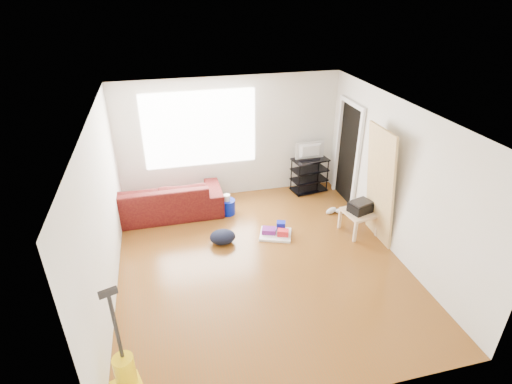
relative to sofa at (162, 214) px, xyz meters
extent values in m
cube|color=brown|center=(1.51, -1.95, 0.00)|extent=(4.50, 5.00, 0.01)
cube|color=silver|center=(1.51, -1.95, 2.50)|extent=(4.50, 5.00, 0.01)
cube|color=beige|center=(1.51, 0.55, 1.25)|extent=(4.50, 0.01, 2.50)
cube|color=beige|center=(1.51, -4.45, 1.25)|extent=(4.50, 0.01, 2.50)
cube|color=beige|center=(-0.74, -1.95, 1.25)|extent=(0.01, 5.00, 2.50)
cube|color=beige|center=(3.76, -1.95, 1.25)|extent=(0.01, 5.00, 2.50)
cube|color=white|center=(0.91, 0.53, 1.50)|extent=(2.20, 0.01, 1.50)
cube|color=white|center=(3.72, -0.70, 1.00)|extent=(0.06, 0.08, 2.00)
cube|color=white|center=(3.72, 0.20, 1.00)|extent=(0.06, 0.08, 2.00)
cube|color=white|center=(3.72, -0.25, 2.04)|extent=(0.06, 0.98, 0.08)
cube|color=black|center=(3.76, -0.25, 1.00)|extent=(0.01, 0.86, 1.98)
imported|color=#31030A|center=(0.00, 0.00, 0.00)|extent=(2.37, 0.93, 0.69)
cube|color=black|center=(3.16, 0.27, 0.03)|extent=(0.80, 0.54, 0.03)
cube|color=black|center=(3.16, 0.27, 0.27)|extent=(0.80, 0.54, 0.03)
cube|color=black|center=(3.16, 0.27, 0.50)|extent=(0.80, 0.54, 0.03)
cube|color=black|center=(3.16, 0.27, 0.73)|extent=(0.80, 0.54, 0.03)
cylinder|color=black|center=(2.85, 0.04, 0.37)|extent=(0.03, 0.03, 0.74)
cylinder|color=black|center=(2.80, 0.40, 0.37)|extent=(0.03, 0.03, 0.74)
cylinder|color=black|center=(3.53, 0.14, 0.37)|extent=(0.03, 0.03, 0.74)
cylinder|color=black|center=(3.47, 0.50, 0.37)|extent=(0.03, 0.03, 0.74)
imported|color=black|center=(3.16, 0.27, 0.92)|extent=(0.62, 0.08, 0.36)
cube|color=tan|center=(3.46, -1.48, 0.41)|extent=(0.60, 0.60, 0.05)
cube|color=tan|center=(3.26, -1.76, 0.19)|extent=(0.05, 0.05, 0.38)
cube|color=tan|center=(3.19, -1.28, 0.19)|extent=(0.05, 0.05, 0.38)
cube|color=tan|center=(3.74, -1.68, 0.19)|extent=(0.05, 0.05, 0.38)
cube|color=tan|center=(3.66, -1.21, 0.19)|extent=(0.05, 0.05, 0.38)
cube|color=black|center=(3.46, -1.48, 0.52)|extent=(0.46, 0.40, 0.17)
cube|color=black|center=(3.46, -1.48, 0.62)|extent=(0.42, 0.36, 0.04)
cylinder|color=#03159D|center=(1.27, -0.27, 0.00)|extent=(0.34, 0.34, 0.29)
cylinder|color=silver|center=(1.26, -0.27, 0.21)|extent=(0.13, 0.13, 0.12)
cube|color=white|center=(1.97, -1.24, 0.02)|extent=(0.67, 0.61, 0.04)
cube|color=red|center=(2.08, -1.33, 0.10)|extent=(0.23, 0.19, 0.11)
cube|color=#651971|center=(1.86, -1.19, 0.09)|extent=(0.29, 0.25, 0.09)
cube|color=#0E19A7|center=(2.10, -1.13, 0.12)|extent=(0.19, 0.18, 0.16)
ellipsoid|color=black|center=(1.00, -1.24, 0.00)|extent=(0.47, 0.38, 0.25)
ellipsoid|color=silver|center=(3.26, -0.75, 0.06)|extent=(0.30, 0.22, 0.11)
ellipsoid|color=silver|center=(3.46, -0.81, 0.06)|extent=(0.29, 0.16, 0.11)
cylinder|color=yellow|center=(-0.49, -3.88, 0.40)|extent=(0.22, 0.22, 0.39)
cylinder|color=black|center=(-0.49, -3.84, 1.01)|extent=(0.04, 0.04, 0.84)
cube|color=black|center=(-0.49, -3.84, 1.47)|extent=(0.18, 0.10, 0.07)
cube|color=tan|center=(3.64, -1.70, 0.00)|extent=(0.26, 0.82, 2.05)
camera|label=1|loc=(0.18, -6.99, 4.09)|focal=28.00mm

